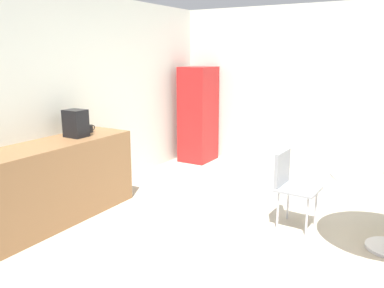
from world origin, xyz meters
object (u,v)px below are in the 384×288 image
mug_green (90,129)px  coffee_maker (76,123)px  chair_gray (290,180)px  locker_cabinet (198,114)px

mug_green → coffee_maker: size_ratio=0.40×
mug_green → coffee_maker: coffee_maker is taller
chair_gray → coffee_maker: 2.52m
locker_cabinet → chair_gray: 2.92m
locker_cabinet → coffee_maker: 2.72m
locker_cabinet → mug_green: (-2.43, 0.15, 0.13)m
mug_green → coffee_maker: (-0.27, -0.05, 0.11)m
locker_cabinet → coffee_maker: (-2.71, 0.10, 0.24)m
chair_gray → mug_green: (-0.55, 2.37, 0.43)m
locker_cabinet → chair_gray: (-1.88, -2.21, -0.29)m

